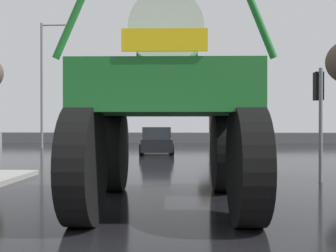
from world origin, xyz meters
TOP-DOWN VIEW (x-y plane):
  - ground_plane at (0.00, 18.00)m, footprint 120.00×120.00m
  - oversize_sprayer at (0.31, 5.08)m, footprint 3.70×5.71m
  - sedan_ahead at (-1.06, 19.92)m, footprint 2.15×4.23m
  - traffic_signal_near_right at (4.65, 8.89)m, footprint 0.24×0.54m
  - streetlight_far_left at (-9.41, 24.96)m, footprint 2.31×0.24m
  - bare_tree_far_center at (2.94, 35.43)m, footprint 2.60×2.60m
  - roadside_barrier at (0.00, 32.69)m, footprint 32.01×0.24m

SIDE VIEW (x-z plane):
  - ground_plane at x=0.00m, z-range 0.00..0.00m
  - roadside_barrier at x=0.00m, z-range 0.00..0.90m
  - sedan_ahead at x=-1.06m, z-range -0.05..1.47m
  - oversize_sprayer at x=0.31m, z-range -0.10..4.28m
  - traffic_signal_near_right at x=4.65m, z-range 0.77..4.12m
  - bare_tree_far_center at x=2.94m, z-range 1.72..7.60m
  - streetlight_far_left at x=-9.41m, z-range 0.50..9.32m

